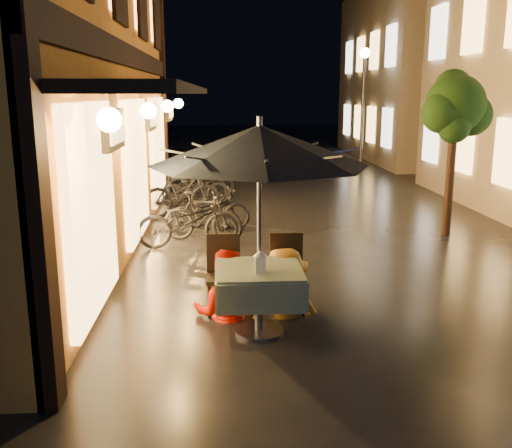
{
  "coord_description": "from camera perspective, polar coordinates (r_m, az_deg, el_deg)",
  "views": [
    {
      "loc": [
        -1.94,
        -6.04,
        2.69
      ],
      "look_at": [
        -1.54,
        0.68,
        1.15
      ],
      "focal_mm": 40.0,
      "sensor_mm": 36.0,
      "label": 1
    }
  ],
  "objects": [
    {
      "name": "ground",
      "position": [
        6.89,
        13.44,
        -10.47
      ],
      "size": [
        90.0,
        90.0,
        0.0
      ],
      "primitive_type": "plane",
      "color": "black",
      "rests_on": "ground"
    },
    {
      "name": "east_building_far",
      "position": [
        25.84,
        18.58,
        14.41
      ],
      "size": [
        7.3,
        10.3,
        7.3
      ],
      "color": "#B9A993",
      "rests_on": "ground"
    },
    {
      "name": "street_tree",
      "position": [
        11.42,
        19.34,
        10.84
      ],
      "size": [
        1.43,
        1.2,
        3.15
      ],
      "color": "black",
      "rests_on": "ground"
    },
    {
      "name": "streetlamp_far",
      "position": [
        20.64,
        10.7,
        13.32
      ],
      "size": [
        0.36,
        0.36,
        4.23
      ],
      "color": "#59595E",
      "rests_on": "ground"
    },
    {
      "name": "cafe_table",
      "position": [
        6.48,
        0.32,
        -6.05
      ],
      "size": [
        0.99,
        0.99,
        0.78
      ],
      "color": "#59595E",
      "rests_on": "ground"
    },
    {
      "name": "patio_umbrella",
      "position": [
        6.15,
        0.34,
        7.84
      ],
      "size": [
        2.42,
        2.42,
        2.46
      ],
      "color": "#59595E",
      "rests_on": "ground"
    },
    {
      "name": "cafe_chair_left",
      "position": [
        7.18,
        -3.26,
        -4.56
      ],
      "size": [
        0.42,
        0.42,
        0.97
      ],
      "color": "black",
      "rests_on": "ground"
    },
    {
      "name": "cafe_chair_right",
      "position": [
        7.23,
        3.11,
        -4.45
      ],
      "size": [
        0.42,
        0.42,
        0.97
      ],
      "color": "black",
      "rests_on": "ground"
    },
    {
      "name": "table_lantern",
      "position": [
        6.23,
        0.42,
        -3.64
      ],
      "size": [
        0.16,
        0.16,
        0.25
      ],
      "color": "white",
      "rests_on": "cafe_table"
    },
    {
      "name": "person_orange",
      "position": [
        6.95,
        -3.21,
        -2.7
      ],
      "size": [
        0.86,
        0.7,
        1.65
      ],
      "primitive_type": "imported",
      "rotation": [
        0.0,
        0.0,
        3.04
      ],
      "color": "red",
      "rests_on": "ground"
    },
    {
      "name": "person_yellow",
      "position": [
        6.96,
        2.9,
        -2.68
      ],
      "size": [
        1.15,
        0.79,
        1.64
      ],
      "primitive_type": "imported",
      "rotation": [
        0.0,
        0.0,
        3.32
      ],
      "color": "orange",
      "rests_on": "ground"
    },
    {
      "name": "bicycle_0",
      "position": [
        10.21,
        -6.79,
        0.28
      ],
      "size": [
        1.88,
        0.86,
        0.95
      ],
      "primitive_type": "imported",
      "rotation": [
        0.0,
        0.0,
        1.7
      ],
      "color": "black",
      "rests_on": "ground"
    },
    {
      "name": "bicycle_1",
      "position": [
        10.59,
        -5.35,
        0.72
      ],
      "size": [
        1.61,
        0.88,
        0.93
      ],
      "primitive_type": "imported",
      "rotation": [
        0.0,
        0.0,
        1.27
      ],
      "color": "black",
      "rests_on": "ground"
    },
    {
      "name": "bicycle_2",
      "position": [
        11.28,
        -4.65,
        1.32
      ],
      "size": [
        1.74,
        0.97,
        0.87
      ],
      "primitive_type": "imported",
      "rotation": [
        0.0,
        0.0,
        1.82
      ],
      "color": "black",
      "rests_on": "ground"
    },
    {
      "name": "bicycle_3",
      "position": [
        12.8,
        -7.44,
        3.12
      ],
      "size": [
        1.86,
        1.06,
        1.08
      ],
      "primitive_type": "imported",
      "rotation": [
        0.0,
        0.0,
        1.9
      ],
      "color": "black",
      "rests_on": "ground"
    },
    {
      "name": "bicycle_4",
      "position": [
        14.0,
        -6.07,
        3.56
      ],
      "size": [
        1.71,
        0.79,
        0.87
      ],
      "primitive_type": "imported",
      "rotation": [
        0.0,
        0.0,
        1.7
      ],
      "color": "black",
      "rests_on": "ground"
    },
    {
      "name": "bicycle_5",
      "position": [
        14.45,
        -5.94,
        4.06
      ],
      "size": [
        1.68,
        0.91,
        0.97
      ],
      "primitive_type": "imported",
      "rotation": [
        0.0,
        0.0,
        1.27
      ],
      "color": "black",
      "rests_on": "ground"
    },
    {
      "name": "bicycle_6",
      "position": [
        15.05,
        -5.51,
        4.29
      ],
      "size": [
        1.81,
        0.94,
        0.9
      ],
      "primitive_type": "imported",
      "rotation": [
        0.0,
        0.0,
        1.78
      ],
      "color": "black",
      "rests_on": "ground"
    }
  ]
}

